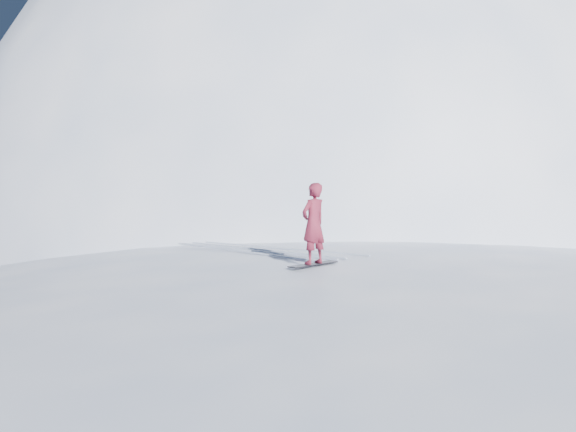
% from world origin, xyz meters
% --- Properties ---
extents(ground, '(400.00, 400.00, 0.00)m').
position_xyz_m(ground, '(0.00, 0.00, 0.00)').
color(ground, white).
rests_on(ground, ground).
extents(near_ridge, '(36.00, 28.00, 4.80)m').
position_xyz_m(near_ridge, '(1.00, 3.00, 0.00)').
color(near_ridge, white).
rests_on(near_ridge, ground).
extents(summit_peak, '(60.00, 56.00, 56.00)m').
position_xyz_m(summit_peak, '(22.00, 26.00, 0.00)').
color(summit_peak, white).
rests_on(summit_peak, ground).
extents(peak_shoulder, '(28.00, 24.00, 18.00)m').
position_xyz_m(peak_shoulder, '(10.00, 20.00, 0.00)').
color(peak_shoulder, white).
rests_on(peak_shoulder, ground).
extents(wind_bumps, '(16.00, 14.40, 1.00)m').
position_xyz_m(wind_bumps, '(-0.56, 2.12, 0.00)').
color(wind_bumps, white).
rests_on(wind_bumps, ground).
extents(snowboard, '(1.47, 0.47, 0.02)m').
position_xyz_m(snowboard, '(-1.53, 1.15, 2.41)').
color(snowboard, black).
rests_on(snowboard, near_ridge).
extents(snowboarder, '(0.75, 0.54, 1.89)m').
position_xyz_m(snowboarder, '(-1.53, 1.15, 3.37)').
color(snowboarder, maroon).
rests_on(snowboarder, snowboard).
extents(board_tracks, '(2.87, 5.92, 0.04)m').
position_xyz_m(board_tracks, '(-0.99, 4.37, 2.42)').
color(board_tracks, silver).
rests_on(board_tracks, ground).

